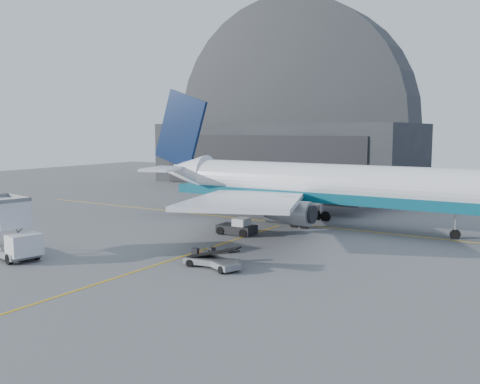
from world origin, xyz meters
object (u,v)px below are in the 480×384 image
Objects in this scene: pushback_tug at (238,228)px; belt_loader_b at (218,261)px; catering_truck at (8,229)px; belt_loader_a at (211,260)px; airliner at (311,185)px.

belt_loader_b reaches higher than pushback_tug.
catering_truck is 1.54× the size of belt_loader_a.
belt_loader_a is at bearing -85.99° from airliner.
catering_truck is 21.89m from pushback_tug.
pushback_tug is (-3.81, -9.69, -3.87)m from airliner.
catering_truck reaches higher than belt_loader_a.
airliner is 11.70× the size of pushback_tug.
airliner is at bearing 87.13° from belt_loader_a.
pushback_tug is at bearing 106.63° from belt_loader_a.
airliner is at bearing 73.49° from catering_truck.
belt_loader_b is at bearing -66.23° from pushback_tug.
belt_loader_b is at bearing 31.95° from catering_truck.
pushback_tug is 0.84× the size of belt_loader_b.
belt_loader_b is (0.59, 0.04, -0.00)m from belt_loader_a.
belt_loader_a reaches higher than belt_loader_b.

